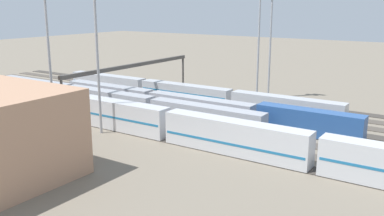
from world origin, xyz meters
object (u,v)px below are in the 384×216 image
(light_mast_0, at_px, (259,21))
(light_mast_2, at_px, (271,26))
(light_mast_1, at_px, (97,42))
(signal_gantry, at_px, (132,69))
(train_on_track_2, at_px, (185,93))
(train_on_track_5, at_px, (108,100))
(light_mast_3, at_px, (48,39))
(train_on_track_4, at_px, (193,106))
(train_on_track_7, at_px, (113,114))

(light_mast_0, xyz_separation_m, light_mast_2, (-2.07, -1.86, -1.03))
(light_mast_1, relative_size, signal_gantry, 0.59)
(light_mast_1, bearing_deg, train_on_track_2, -86.06)
(train_on_track_2, relative_size, light_mast_0, 2.53)
(train_on_track_5, relative_size, signal_gantry, 1.79)
(light_mast_3, bearing_deg, train_on_track_5, -92.09)
(train_on_track_4, distance_m, light_mast_0, 27.34)
(light_mast_2, xyz_separation_m, light_mast_3, (24.08, 42.59, -1.35))
(train_on_track_7, bearing_deg, train_on_track_2, -85.79)
(train_on_track_2, xyz_separation_m, train_on_track_5, (9.35, 15.00, 0.02))
(signal_gantry, bearing_deg, light_mast_3, 87.68)
(light_mast_0, bearing_deg, train_on_track_2, 44.86)
(light_mast_0, xyz_separation_m, light_mast_1, (10.21, 40.33, -2.40))
(train_on_track_5, height_order, light_mast_3, light_mast_3)
(train_on_track_5, distance_m, light_mast_3, 19.16)
(train_on_track_7, height_order, train_on_track_5, train_on_track_7)
(train_on_track_7, relative_size, light_mast_2, 4.56)
(signal_gantry, bearing_deg, light_mast_1, 117.83)
(train_on_track_5, height_order, light_mast_0, light_mast_0)
(train_on_track_7, height_order, light_mast_3, light_mast_3)
(light_mast_0, bearing_deg, light_mast_3, 61.61)
(train_on_track_7, distance_m, light_mast_3, 17.77)
(light_mast_1, bearing_deg, light_mast_2, -106.23)
(train_on_track_4, bearing_deg, light_mast_3, 44.92)
(train_on_track_5, relative_size, light_mast_2, 2.72)
(train_on_track_5, relative_size, light_mast_1, 3.00)
(signal_gantry, bearing_deg, light_mast_0, -137.18)
(train_on_track_4, distance_m, signal_gantry, 18.85)
(train_on_track_2, xyz_separation_m, light_mast_0, (-12.16, -12.10, 15.86))
(train_on_track_7, bearing_deg, signal_gantry, -58.23)
(train_on_track_2, height_order, train_on_track_4, train_on_track_4)
(light_mast_3, relative_size, signal_gantry, 0.60)
(light_mast_0, bearing_deg, train_on_track_5, 51.56)
(train_on_track_7, height_order, light_mast_0, light_mast_0)
(train_on_track_2, bearing_deg, train_on_track_5, 58.05)
(train_on_track_4, xyz_separation_m, light_mast_0, (-3.33, -22.10, 15.75))
(train_on_track_4, height_order, light_mast_2, light_mast_2)
(signal_gantry, bearing_deg, train_on_track_5, 87.27)
(train_on_track_2, height_order, light_mast_2, light_mast_2)
(train_on_track_2, distance_m, light_mast_1, 31.33)
(train_on_track_4, xyz_separation_m, light_mast_1, (6.88, 18.23, 13.35))
(light_mast_0, relative_size, light_mast_2, 1.07)
(light_mast_0, height_order, light_mast_2, light_mast_0)
(light_mast_2, bearing_deg, light_mast_0, 41.97)
(train_on_track_7, xyz_separation_m, light_mast_0, (-10.31, -37.10, 15.25))
(train_on_track_7, relative_size, signal_gantry, 3.00)
(light_mast_3, bearing_deg, light_mast_2, -119.49)
(train_on_track_7, distance_m, light_mast_2, 43.29)
(light_mast_0, bearing_deg, train_on_track_4, 81.43)
(train_on_track_2, xyz_separation_m, signal_gantry, (9.00, 7.50, 5.73))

